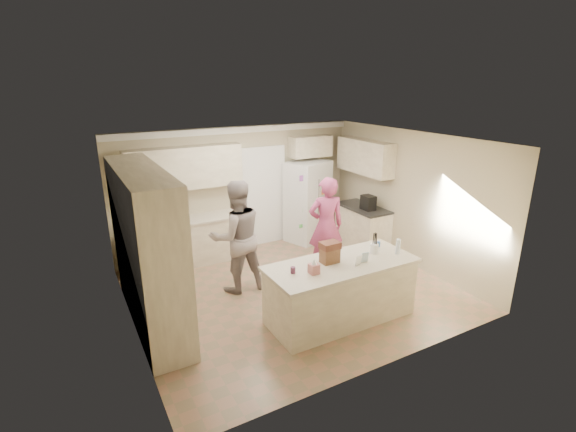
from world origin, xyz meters
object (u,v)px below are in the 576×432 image
teen_boy (237,237)px  utensil_crock (374,249)px  refrigerator (308,201)px  tissue_box (314,269)px  island_base (340,292)px  dollhouse_body (330,255)px  teen_girl (326,226)px  coffee_maker (368,203)px

teen_boy → utensil_crock: bearing=138.3°
refrigerator → utensil_crock: (-0.67, -3.05, 0.10)m
utensil_crock → teen_boy: size_ratio=0.08×
tissue_box → island_base: bearing=10.3°
dollhouse_body → teen_girl: teen_girl is taller
coffee_maker → refrigerator: bearing=121.5°
island_base → utensil_crock: (0.65, 0.05, 0.56)m
teen_boy → teen_girl: bearing=177.3°
dollhouse_body → teen_boy: teen_boy is taller
utensil_crock → teen_girl: teen_girl is taller
utensil_crock → coffee_maker: bearing=52.9°
coffee_maker → tissue_box: size_ratio=2.14×
island_base → dollhouse_body: bearing=146.3°
teen_boy → refrigerator: bearing=-145.3°
utensil_crock → tissue_box: utensil_crock is taller
refrigerator → coffee_maker: bearing=-78.6°
dollhouse_body → teen_girl: size_ratio=0.14×
island_base → teen_girl: bearing=64.0°
island_base → teen_boy: (-0.99, 1.63, 0.53)m
refrigerator → teen_girl: teen_girl is taller
island_base → utensil_crock: 0.86m
island_base → utensil_crock: size_ratio=14.67×
refrigerator → teen_boy: (-2.30, -1.46, 0.07)m
coffee_maker → teen_girl: size_ratio=0.16×
refrigerator → teen_boy: 2.73m
utensil_crock → dollhouse_body: 0.80m
teen_girl → island_base: bearing=79.8°
coffee_maker → teen_boy: teen_boy is taller
refrigerator → utensil_crock: refrigerator is taller
refrigerator → island_base: refrigerator is taller
refrigerator → utensil_crock: size_ratio=12.00×
refrigerator → teen_boy: size_ratio=0.93×
coffee_maker → dollhouse_body: size_ratio=1.15×
refrigerator → teen_boy: bearing=-167.7°
island_base → tissue_box: (-0.55, -0.10, 0.56)m
refrigerator → tissue_box: size_ratio=12.86×
refrigerator → dollhouse_body: size_ratio=6.92×
island_base → tissue_box: bearing=-169.7°
utensil_crock → tissue_box: (-1.20, -0.15, -0.00)m
tissue_box → teen_girl: bearing=51.2°
dollhouse_body → tissue_box: bearing=-153.4°
dollhouse_body → teen_girl: (0.87, 1.38, -0.11)m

